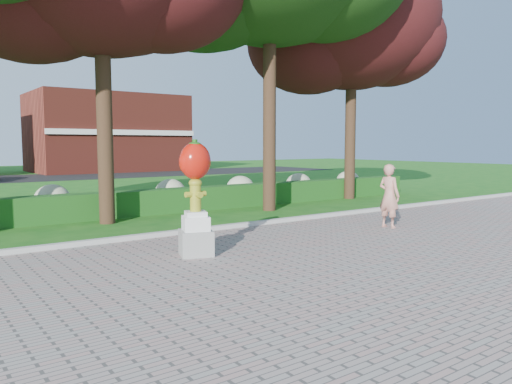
{
  "coord_description": "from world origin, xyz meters",
  "views": [
    {
      "loc": [
        -6.9,
        -8.01,
        2.27
      ],
      "look_at": [
        -0.34,
        1.0,
        1.2
      ],
      "focal_mm": 35.0,
      "sensor_mm": 36.0,
      "label": 1
    }
  ],
  "objects": [
    {
      "name": "ground",
      "position": [
        0.0,
        0.0,
        0.0
      ],
      "size": [
        100.0,
        100.0,
        0.0
      ],
      "primitive_type": "plane",
      "color": "#175615",
      "rests_on": "ground"
    },
    {
      "name": "walkway",
      "position": [
        0.0,
        -4.0,
        0.02
      ],
      "size": [
        40.0,
        14.0,
        0.04
      ],
      "primitive_type": "cube",
      "color": "gray",
      "rests_on": "ground"
    },
    {
      "name": "curb",
      "position": [
        0.0,
        3.0,
        0.07
      ],
      "size": [
        40.0,
        0.18,
        0.15
      ],
      "primitive_type": "cube",
      "color": "#ADADA5",
      "rests_on": "ground"
    },
    {
      "name": "lawn_hedge",
      "position": [
        0.0,
        7.0,
        0.4
      ],
      "size": [
        24.0,
        0.7,
        0.8
      ],
      "primitive_type": "cube",
      "color": "#184F16",
      "rests_on": "ground"
    },
    {
      "name": "hydrangea_row",
      "position": [
        0.57,
        8.0,
        0.55
      ],
      "size": [
        20.1,
        1.1,
        0.99
      ],
      "color": "#B5B88C",
      "rests_on": "ground"
    },
    {
      "name": "street",
      "position": [
        0.0,
        28.0,
        0.01
      ],
      "size": [
        50.0,
        8.0,
        0.02
      ],
      "primitive_type": "cube",
      "color": "black",
      "rests_on": "ground"
    },
    {
      "name": "building_right",
      "position": [
        8.0,
        34.0,
        3.2
      ],
      "size": [
        12.0,
        8.0,
        6.4
      ],
      "primitive_type": "cube",
      "color": "maroon",
      "rests_on": "ground"
    },
    {
      "name": "tree_far_right",
      "position": [
        8.4,
        6.58,
        6.97
      ],
      "size": [
        7.88,
        6.72,
        10.21
      ],
      "color": "black",
      "rests_on": "ground"
    },
    {
      "name": "hydrant_sculpture",
      "position": [
        -2.06,
        0.69,
        1.27
      ],
      "size": [
        0.8,
        0.8,
        2.33
      ],
      "rotation": [
        0.0,
        0.0,
        -0.34
      ],
      "color": "gray",
      "rests_on": "walkway"
    },
    {
      "name": "woman",
      "position": [
        3.8,
        0.62,
        0.89
      ],
      "size": [
        0.44,
        0.64,
        1.71
      ],
      "primitive_type": "imported",
      "rotation": [
        0.0,
        0.0,
        1.61
      ],
      "color": "tan",
      "rests_on": "walkway"
    }
  ]
}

